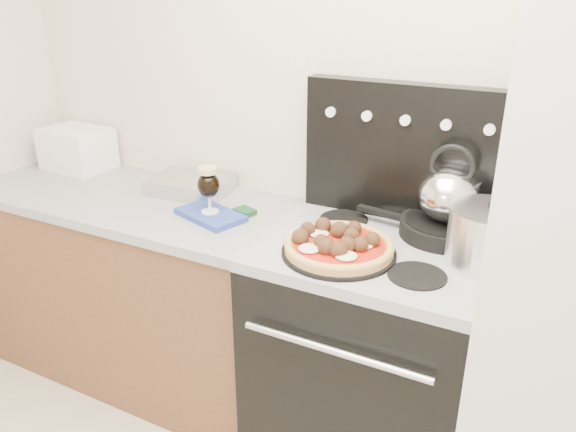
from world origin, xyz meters
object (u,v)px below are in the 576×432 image
Objects in this scene: base_cabinet at (143,290)px; toaster_oven at (77,149)px; pizza at (339,244)px; stock_pot at (488,239)px; beer_glass at (209,190)px; tea_kettle at (449,190)px; stove_body at (369,361)px; pizza_pan at (339,252)px; skillet at (445,229)px; oven_mitt at (210,215)px.

toaster_oven is at bearing 160.50° from base_cabinet.
toaster_oven is 1.52m from pizza.
stock_pot is at bearing -1.48° from toaster_oven.
beer_glass is at bearing -177.15° from stock_pot.
toaster_oven is at bearing 174.42° from tea_kettle.
pizza_pan reaches higher than stove_body.
base_cabinet is 5.90× the size of stock_pot.
toaster_oven is (-0.47, 0.17, 0.57)m from base_cabinet.
pizza_pan is 0.44m from tea_kettle.
tea_kettle is at bearing 44.15° from stove_body.
base_cabinet is 1.15m from pizza.
base_cabinet is 3.86× the size of pizza_pan.
toaster_oven is at bearing 173.06° from stove_body.
skillet is (0.27, 0.30, -0.01)m from pizza.
oven_mitt is 0.89m from tea_kettle.
pizza_pan is at bearing -137.49° from tea_kettle.
stove_body is 3.83× the size of tea_kettle.
oven_mitt is 1.46× the size of beer_glass.
oven_mitt is 1.01m from stock_pot.
beer_glass is at bearing 170.52° from pizza_pan.
skillet is at bearing 0.00° from tea_kettle.
beer_glass is at bearing -9.89° from toaster_oven.
pizza is (0.57, -0.10, -0.06)m from beer_glass.
skillet reaches higher than base_cabinet.
stove_body is 0.54m from pizza.
skillet reaches higher than pizza_pan.
pizza is 0.43m from tea_kettle.
base_cabinet is at bearing 171.82° from pizza.
base_cabinet is 1.56m from stock_pot.
oven_mitt is at bearing 170.52° from pizza_pan.
oven_mitt is 0.58m from pizza.
oven_mitt is (0.44, -0.05, 0.48)m from base_cabinet.
skillet is 0.23m from stock_pot.
beer_glass is at bearing 0.00° from oven_mitt.
stove_body is at bearing -1.30° from base_cabinet.
stock_pot reaches higher than stove_body.
oven_mitt is at bearing 170.52° from pizza.
pizza is at bearing 0.00° from pizza_pan.
pizza is (0.00, 0.00, 0.03)m from pizza_pan.
stock_pot reaches higher than skillet.
oven_mitt is 0.72× the size of pizza_pan.
pizza_pan is at bearing -132.33° from skillet.
stock_pot is (0.43, 0.15, 0.08)m from pizza_pan.
stock_pot is (1.45, -0.00, 0.58)m from base_cabinet.
pizza_pan is at bearing -8.18° from base_cabinet.
base_cabinet is at bearing 171.82° from pizza_pan.
beer_glass is (-0.66, -0.03, 0.57)m from stove_body.
beer_glass is 0.75× the size of stock_pot.
stove_body is at bearing 2.19° from oven_mitt.
tea_kettle reaches higher than toaster_oven.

